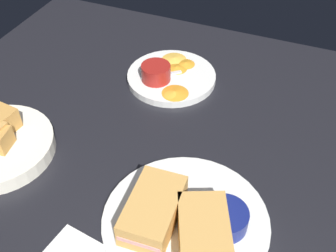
% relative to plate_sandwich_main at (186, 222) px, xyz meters
% --- Properties ---
extents(ground_plane, '(1.10, 1.10, 0.03)m').
position_rel_plate_sandwich_main_xyz_m(ground_plane, '(0.09, 0.11, -0.02)').
color(ground_plane, black).
extents(plate_sandwich_main, '(0.28, 0.28, 0.02)m').
position_rel_plate_sandwich_main_xyz_m(plate_sandwich_main, '(0.00, 0.00, 0.00)').
color(plate_sandwich_main, silver).
rests_on(plate_sandwich_main, ground_plane).
extents(sandwich_half_near, '(0.14, 0.08, 0.05)m').
position_rel_plate_sandwich_main_xyz_m(sandwich_half_near, '(-0.02, 0.05, 0.03)').
color(sandwich_half_near, tan).
rests_on(sandwich_half_near, plate_sandwich_main).
extents(sandwich_half_far, '(0.15, 0.12, 0.05)m').
position_rel_plate_sandwich_main_xyz_m(sandwich_half_far, '(-0.03, -0.04, 0.03)').
color(sandwich_half_far, tan).
rests_on(sandwich_half_far, plate_sandwich_main).
extents(ramekin_dark_sauce, '(0.08, 0.08, 0.03)m').
position_rel_plate_sandwich_main_xyz_m(ramekin_dark_sauce, '(0.01, -0.06, 0.03)').
color(ramekin_dark_sauce, navy).
rests_on(ramekin_dark_sauce, plate_sandwich_main).
extents(spoon_by_dark_ramekin, '(0.04, 0.10, 0.01)m').
position_rel_plate_sandwich_main_xyz_m(spoon_by_dark_ramekin, '(-0.00, -0.00, 0.01)').
color(spoon_by_dark_ramekin, silver).
rests_on(spoon_by_dark_ramekin, plate_sandwich_main).
extents(plate_chips_companion, '(0.21, 0.21, 0.02)m').
position_rel_plate_sandwich_main_xyz_m(plate_chips_companion, '(0.36, 0.17, 0.00)').
color(plate_chips_companion, silver).
rests_on(plate_chips_companion, ground_plane).
extents(ramekin_light_gravy, '(0.07, 0.07, 0.04)m').
position_rel_plate_sandwich_main_xyz_m(ramekin_light_gravy, '(0.33, 0.20, 0.03)').
color(ramekin_light_gravy, maroon).
rests_on(ramekin_light_gravy, plate_chips_companion).
extents(spoon_by_gravy_ramekin, '(0.07, 0.09, 0.01)m').
position_rel_plate_sandwich_main_xyz_m(spoon_by_gravy_ramekin, '(0.34, 0.21, 0.01)').
color(spoon_by_gravy_ramekin, silver).
rests_on(spoon_by_gravy_ramekin, plate_chips_companion).
extents(plantain_chip_scatter, '(0.20, 0.13, 0.01)m').
position_rel_plate_sandwich_main_xyz_m(plantain_chip_scatter, '(0.36, 0.16, 0.01)').
color(plantain_chip_scatter, orange).
rests_on(plantain_chip_scatter, plate_chips_companion).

